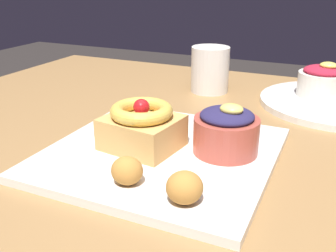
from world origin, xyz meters
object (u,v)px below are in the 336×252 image
Objects in this scene: cake_slice at (142,126)px; berry_ramekin at (226,131)px; front_plate at (162,153)px; fritter_front at (127,171)px; fritter_middle at (185,187)px; back_plate at (336,103)px; back_ramekin at (323,81)px; coffee_mug at (210,70)px.

cake_slice and berry_ramekin have the same top height.
fritter_front is at bearing -88.28° from front_plate.
fritter_front is (-0.08, -0.13, -0.01)m from berry_ramekin.
fritter_middle is (0.08, -0.01, 0.00)m from fritter_front.
back_plate is at bearing 58.10° from front_plate.
cake_slice is 0.38× the size of back_plate.
fritter_middle is (0.11, -0.11, -0.01)m from cake_slice.
back_ramekin is at bearing 148.04° from back_plate.
back_plate is (0.13, 0.45, -0.02)m from fritter_middle.
front_plate is 3.19× the size of back_ramekin.
fritter_middle is 0.14× the size of back_plate.
cake_slice is 2.89× the size of fritter_front.
cake_slice is at bearing -120.01° from back_ramekin.
back_plate is (0.13, 0.31, -0.04)m from berry_ramekin.
front_plate is at bearing -116.79° from back_ramekin.
coffee_mug is at bearing 105.45° from fritter_middle.
fritter_front is 0.13× the size of back_plate.
front_plate is 7.93× the size of fritter_front.
back_ramekin is (0.10, 0.33, -0.00)m from berry_ramekin.
berry_ramekin is 2.16× the size of fritter_middle.
fritter_middle is at bearing -6.49° from fritter_front.
cake_slice is 1.16× the size of back_ramekin.
cake_slice is 0.34m from coffee_mug.
berry_ramekin is 0.15m from fritter_front.
front_plate is 0.10m from fritter_front.
back_plate is at bearing 64.73° from fritter_front.
fritter_middle is at bearing -102.34° from back_ramekin.
back_ramekin reaches higher than fritter_middle.
berry_ramekin is (0.11, 0.03, 0.00)m from cake_slice.
fritter_front is at bearing -111.14° from back_ramekin.
coffee_mug is (-0.12, 0.45, 0.02)m from fritter_middle.
back_ramekin is at bearing 73.40° from berry_ramekin.
coffee_mug is at bearing 92.67° from cake_slice.
back_plate is at bearing 1.09° from coffee_mug.
back_ramekin is at bearing 63.21° from front_plate.
front_plate is 1.05× the size of back_plate.
fritter_front is at bearing -71.92° from cake_slice.
back_ramekin is (0.21, 0.36, -0.00)m from cake_slice.
fritter_front is 0.93× the size of fritter_middle.
cake_slice is 0.10m from fritter_front.
front_plate is 0.05m from cake_slice.
fritter_front is 0.40× the size of coffee_mug.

